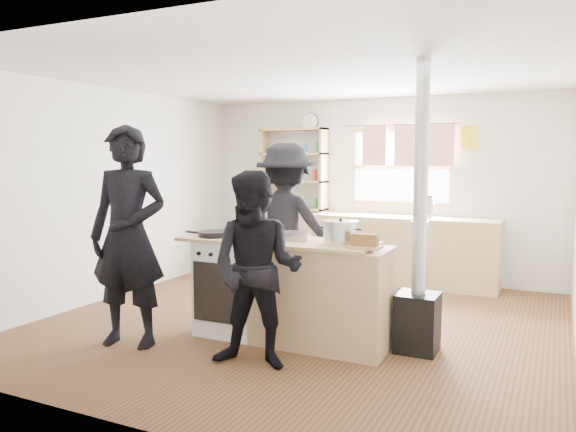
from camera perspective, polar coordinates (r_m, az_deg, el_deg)
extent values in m
cube|color=brown|center=(5.83, 1.39, -10.82)|extent=(5.00, 5.00, 0.01)
cube|color=tan|center=(7.76, 8.20, -3.22)|extent=(3.40, 0.55, 0.90)
cube|color=tan|center=(8.25, 0.54, 0.78)|extent=(1.00, 0.28, 0.03)
cube|color=tan|center=(8.22, 0.54, 3.55)|extent=(1.00, 0.28, 0.03)
cube|color=tan|center=(8.21, 0.55, 6.34)|extent=(1.00, 0.28, 0.03)
cube|color=tan|center=(8.22, 0.55, 8.78)|extent=(1.00, 0.28, 0.03)
cube|color=tan|center=(8.43, -2.42, 4.73)|extent=(0.04, 0.28, 1.20)
cube|color=tan|center=(8.02, 3.66, 4.66)|extent=(0.04, 0.28, 1.20)
cylinder|color=silver|center=(7.49, 14.17, 0.84)|extent=(0.10, 0.10, 0.27)
cube|color=white|center=(5.45, -5.37, -7.09)|extent=(0.60, 0.60, 0.90)
cube|color=tan|center=(5.05, 3.49, -8.11)|extent=(1.20, 0.60, 0.90)
cube|color=tan|center=(5.15, -1.12, -2.57)|extent=(1.84, 0.64, 0.03)
cylinder|color=black|center=(5.38, -7.52, -1.81)|extent=(0.32, 0.32, 0.05)
cylinder|color=#355D20|center=(5.38, -7.53, -1.65)|extent=(0.28, 0.28, 0.02)
cube|color=silver|center=(5.12, 0.10, -2.03)|extent=(0.42, 0.33, 0.07)
cube|color=brown|center=(5.12, 0.10, -1.79)|extent=(0.35, 0.28, 0.02)
cylinder|color=silver|center=(5.37, -3.94, -1.26)|extent=(0.22, 0.22, 0.15)
cylinder|color=silver|center=(5.36, -3.94, -0.41)|extent=(0.23, 0.23, 0.01)
sphere|color=black|center=(5.36, -3.95, -0.26)|extent=(0.03, 0.03, 0.03)
cylinder|color=silver|center=(4.90, 5.36, -1.71)|extent=(0.30, 0.30, 0.19)
cylinder|color=silver|center=(4.89, 5.37, -0.54)|extent=(0.31, 0.31, 0.01)
sphere|color=black|center=(4.89, 5.37, -0.37)|extent=(0.03, 0.03, 0.03)
cube|color=tan|center=(4.70, 7.78, -3.13)|extent=(0.29, 0.22, 0.02)
cube|color=olive|center=(4.69, 7.79, -2.41)|extent=(0.23, 0.13, 0.10)
cube|color=black|center=(5.07, 13.00, -10.50)|extent=(0.35, 0.35, 0.51)
cylinder|color=#ADADB2|center=(4.87, 13.35, 3.76)|extent=(0.12, 0.12, 1.99)
imported|color=black|center=(5.17, -15.92, -2.01)|extent=(0.80, 0.61, 1.96)
imported|color=black|center=(4.48, -3.21, -5.50)|extent=(0.86, 0.72, 1.58)
imported|color=black|center=(6.11, -0.19, -1.19)|extent=(1.24, 0.78, 1.84)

